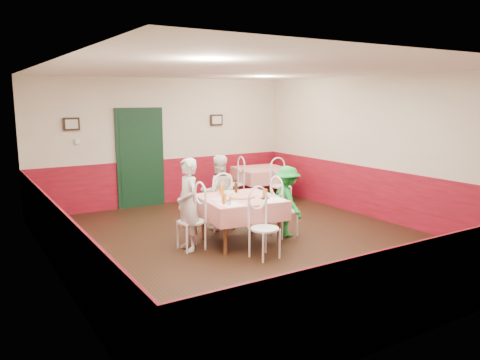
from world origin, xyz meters
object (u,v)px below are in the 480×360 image
second_table (262,184)px  chair_far (220,205)px  chair_near (265,229)px  wallet (265,198)px  chair_second_a (234,184)px  chair_right (284,211)px  diner_far (219,192)px  diner_left (188,205)px  main_table (240,220)px  chair_left (191,222)px  glass_a (224,198)px  pizza (242,197)px  beer_bottle (236,187)px  chair_second_b (281,186)px  glass_b (265,194)px  glass_c (222,189)px  diner_right (287,201)px

second_table → chair_far: bearing=-141.2°
second_table → chair_far: size_ratio=1.24×
chair_near → wallet: (0.37, 0.54, 0.32)m
chair_near → chair_second_a: (1.49, 3.34, 0.00)m
chair_right → diner_far: bearing=38.3°
chair_far → diner_left: (-0.99, -0.75, 0.28)m
second_table → chair_second_a: bearing=180.0°
main_table → wallet: (0.28, -0.31, 0.40)m
chair_left → wallet: (1.13, -0.40, 0.32)m
glass_a → chair_far: bearing=64.1°
pizza → chair_near: bearing=-98.0°
chair_far → diner_left: diner_left is taller
chair_right → chair_near: (-0.94, -0.75, 0.00)m
chair_right → beer_bottle: 0.93m
chair_second_b → glass_b: bearing=-125.4°
second_table → wallet: wallet is taller
glass_c → beer_bottle: (0.26, -0.03, 0.02)m
glass_c → main_table: bearing=-74.2°
second_table → diner_far: size_ratio=0.82×
beer_bottle → diner_far: size_ratio=0.15×
chair_left → diner_right: size_ratio=0.74×
chair_second_a → chair_far: bearing=-31.2°
chair_near → glass_b: size_ratio=6.27×
chair_near → diner_far: bearing=78.4°
chair_far → pizza: (-0.07, -0.87, 0.32)m
glass_a → diner_right: bearing=4.9°
chair_near → beer_bottle: 1.31m
main_table → glass_c: 0.62m
main_table → glass_b: glass_b is taller
chair_right → wallet: 0.68m
diner_far → chair_second_a: bearing=-112.6°
glass_a → glass_b: (0.75, -0.03, 0.00)m
chair_far → diner_right: bearing=139.7°
second_table → pizza: 3.32m
chair_far → glass_b: size_ratio=6.27×
diner_far → glass_b: bearing=117.7°
chair_left → chair_second_b: (2.99, 1.65, 0.00)m
chair_second_a → pizza: (-1.37, -2.52, 0.32)m
glass_c → beer_bottle: beer_bottle is taller
main_table → diner_left: 0.97m
second_table → chair_right: bearing=-116.7°
chair_right → diner_right: bearing=-95.0°
wallet → diner_far: diner_far is taller
diner_far → diner_right: (0.80, -0.99, -0.07)m
second_table → diner_far: bearing=-142.0°
chair_far → glass_a: 1.23m
main_table → chair_far: 0.85m
chair_left → wallet: size_ratio=8.18×
glass_b → diner_right: (0.57, 0.15, -0.22)m
chair_second_a → main_table: bearing=-22.2°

